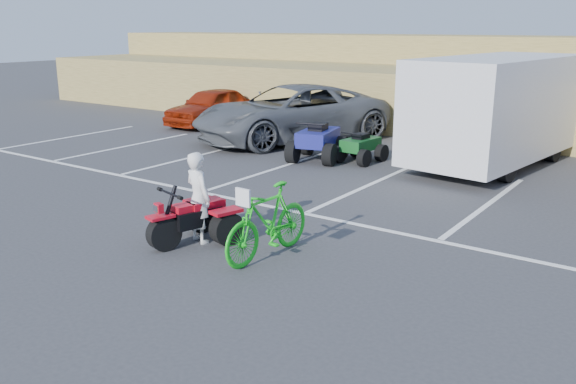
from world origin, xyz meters
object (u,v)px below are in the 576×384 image
Objects in this scene: quad_atv_blue at (318,160)px; rider at (198,197)px; green_dirt_bike at (268,222)px; cargo_trailer at (497,108)px; red_trike_atv at (192,243)px; red_car at (211,106)px; grey_pickup at (291,113)px; quad_atv_green at (360,162)px.

rider is at bearing -87.94° from quad_atv_blue.
cargo_trailer is at bearing 87.26° from green_dirt_bike.
quad_atv_blue is (-1.74, 6.66, 0.00)m from red_trike_atv.
grey_pickup is at bearing -14.42° from red_car.
quad_atv_green is (-0.74, 6.98, -0.76)m from rider.
grey_pickup is 3.67× the size of quad_atv_blue.
quad_atv_green is at bearing -144.19° from cargo_trailer.
cargo_trailer reaches higher than quad_atv_green.
red_car is at bearing 142.54° from quad_atv_blue.
grey_pickup is 6.30m from cargo_trailer.
red_trike_atv is at bearing -167.77° from green_dirt_bike.
quad_atv_blue is (6.38, -2.87, -0.66)m from red_car.
rider reaches higher than green_dirt_bike.
grey_pickup is (-3.97, 8.60, 0.86)m from red_trike_atv.
grey_pickup reaches higher than red_car.
red_trike_atv is 0.77× the size of green_dirt_bike.
rider is at bearing -50.77° from red_car.
cargo_trailer is at bearing 24.68° from grey_pickup.
cargo_trailer reaches higher than quad_atv_blue.
cargo_trailer is at bearing 14.22° from quad_atv_blue.
red_car is at bearing 166.33° from quad_atv_green.
red_car reaches higher than quad_atv_green.
rider is 1.18× the size of quad_atv_green.
red_car is at bearing -177.04° from cargo_trailer.
red_car is 3.00× the size of quad_atv_green.
cargo_trailer is (0.88, 8.53, 0.91)m from green_dirt_bike.
cargo_trailer is (2.30, 8.76, 1.49)m from red_trike_atv.
red_trike_atv is 0.78m from rider.
cargo_trailer is 4.78m from quad_atv_blue.
rider is at bearing 90.00° from red_trike_atv.
grey_pickup is 1.01× the size of cargo_trailer.
grey_pickup is at bearing 159.99° from quad_atv_green.
grey_pickup is at bearing 130.47° from red_trike_atv.
quad_atv_green is (3.27, -1.48, -0.86)m from grey_pickup.
green_dirt_bike is 0.31× the size of cargo_trailer.
red_car is (-4.15, 0.93, -0.20)m from grey_pickup.
cargo_trailer is (10.42, -0.78, 0.83)m from red_car.
quad_atv_blue is (-3.15, 6.43, -0.58)m from green_dirt_bike.
red_car is at bearing 146.13° from red_trike_atv.
green_dirt_bike is at bearing -88.66° from cargo_trailer.
red_trike_atv is at bearing -51.34° from red_car.
red_trike_atv is 1.14× the size of quad_atv_green.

